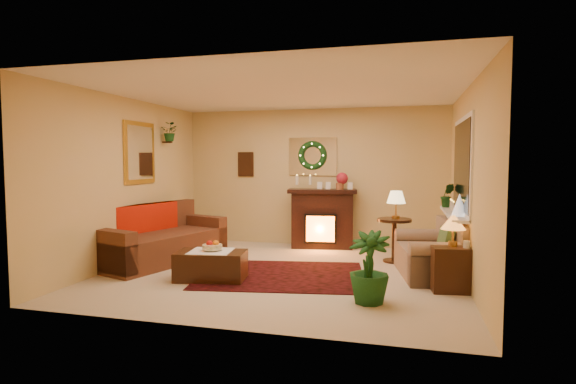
% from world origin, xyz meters
% --- Properties ---
extents(floor, '(5.00, 5.00, 0.00)m').
position_xyz_m(floor, '(0.00, 0.00, 0.00)').
color(floor, beige).
rests_on(floor, ground).
extents(ceiling, '(5.00, 5.00, 0.00)m').
position_xyz_m(ceiling, '(0.00, 0.00, 2.60)').
color(ceiling, white).
rests_on(ceiling, ground).
extents(wall_back, '(5.00, 5.00, 0.00)m').
position_xyz_m(wall_back, '(0.00, 2.25, 1.30)').
color(wall_back, '#EFD88C').
rests_on(wall_back, ground).
extents(wall_front, '(5.00, 5.00, 0.00)m').
position_xyz_m(wall_front, '(0.00, -2.25, 1.30)').
color(wall_front, '#EFD88C').
rests_on(wall_front, ground).
extents(wall_left, '(4.50, 4.50, 0.00)m').
position_xyz_m(wall_left, '(-2.50, 0.00, 1.30)').
color(wall_left, '#EFD88C').
rests_on(wall_left, ground).
extents(wall_right, '(4.50, 4.50, 0.00)m').
position_xyz_m(wall_right, '(2.50, 0.00, 1.30)').
color(wall_right, '#EFD88C').
rests_on(wall_right, ground).
extents(area_rug, '(2.55, 2.07, 0.01)m').
position_xyz_m(area_rug, '(0.04, -0.15, 0.01)').
color(area_rug, '#5E0708').
rests_on(area_rug, floor).
extents(sofa, '(1.53, 2.31, 0.92)m').
position_xyz_m(sofa, '(-2.04, 0.18, 0.43)').
color(sofa, brown).
rests_on(sofa, floor).
extents(red_throw, '(0.76, 1.24, 0.02)m').
position_xyz_m(red_throw, '(-2.05, 0.36, 0.46)').
color(red_throw, '#B52C0A').
rests_on(red_throw, sofa).
extents(fireplace, '(1.16, 0.51, 1.03)m').
position_xyz_m(fireplace, '(0.24, 1.98, 0.55)').
color(fireplace, black).
rests_on(fireplace, floor).
extents(poinsettia, '(0.22, 0.22, 0.22)m').
position_xyz_m(poinsettia, '(0.60, 1.97, 1.30)').
color(poinsettia, '#A51E30').
rests_on(poinsettia, fireplace).
extents(mantel_candle_a, '(0.06, 0.06, 0.17)m').
position_xyz_m(mantel_candle_a, '(-0.24, 1.94, 1.26)').
color(mantel_candle_a, white).
rests_on(mantel_candle_a, fireplace).
extents(mantel_candle_b, '(0.06, 0.06, 0.17)m').
position_xyz_m(mantel_candle_b, '(0.01, 1.96, 1.26)').
color(mantel_candle_b, beige).
rests_on(mantel_candle_b, fireplace).
extents(mantel_mirror, '(0.92, 0.02, 0.72)m').
position_xyz_m(mantel_mirror, '(0.00, 2.23, 1.70)').
color(mantel_mirror, white).
rests_on(mantel_mirror, wall_back).
extents(wreath, '(0.55, 0.11, 0.55)m').
position_xyz_m(wreath, '(0.00, 2.19, 1.72)').
color(wreath, '#194719').
rests_on(wreath, wall_back).
extents(wall_art, '(0.32, 0.03, 0.48)m').
position_xyz_m(wall_art, '(-1.35, 2.23, 1.55)').
color(wall_art, '#381E11').
rests_on(wall_art, wall_back).
extents(gold_mirror, '(0.03, 0.84, 1.00)m').
position_xyz_m(gold_mirror, '(-2.48, 0.30, 1.75)').
color(gold_mirror, gold).
rests_on(gold_mirror, wall_left).
extents(hanging_plant, '(0.33, 0.28, 0.36)m').
position_xyz_m(hanging_plant, '(-2.34, 1.05, 1.97)').
color(hanging_plant, '#194719').
rests_on(hanging_plant, wall_left).
extents(loveseat, '(1.00, 1.46, 0.78)m').
position_xyz_m(loveseat, '(2.06, 0.35, 0.42)').
color(loveseat, gray).
rests_on(loveseat, floor).
extents(window_frame, '(0.03, 1.86, 1.36)m').
position_xyz_m(window_frame, '(2.48, 0.55, 1.55)').
color(window_frame, white).
rests_on(window_frame, wall_right).
extents(window_glass, '(0.02, 1.70, 1.22)m').
position_xyz_m(window_glass, '(2.47, 0.55, 1.55)').
color(window_glass, black).
rests_on(window_glass, wall_right).
extents(window_sill, '(0.22, 1.86, 0.04)m').
position_xyz_m(window_sill, '(2.38, 0.55, 0.87)').
color(window_sill, white).
rests_on(window_sill, wall_right).
extents(mini_tree, '(0.19, 0.19, 0.29)m').
position_xyz_m(mini_tree, '(2.41, 0.13, 1.04)').
color(mini_tree, white).
rests_on(mini_tree, window_sill).
extents(sill_plant, '(0.27, 0.21, 0.49)m').
position_xyz_m(sill_plant, '(2.36, 1.25, 1.08)').
color(sill_plant, black).
rests_on(sill_plant, window_sill).
extents(side_table_round, '(0.59, 0.59, 0.70)m').
position_xyz_m(side_table_round, '(1.56, 1.12, 0.33)').
color(side_table_round, black).
rests_on(side_table_round, floor).
extents(lamp_cream, '(0.30, 0.30, 0.45)m').
position_xyz_m(lamp_cream, '(1.58, 1.14, 0.88)').
color(lamp_cream, '#E9C87F').
rests_on(lamp_cream, side_table_round).
extents(end_table_square, '(0.51, 0.51, 0.56)m').
position_xyz_m(end_table_square, '(2.26, -0.32, 0.27)').
color(end_table_square, '#33190B').
rests_on(end_table_square, floor).
extents(lamp_tiffany, '(0.30, 0.30, 0.44)m').
position_xyz_m(lamp_tiffany, '(2.29, -0.31, 0.74)').
color(lamp_tiffany, orange).
rests_on(lamp_tiffany, end_table_square).
extents(coffee_table, '(0.99, 0.63, 0.39)m').
position_xyz_m(coffee_table, '(-0.83, -0.61, 0.21)').
color(coffee_table, black).
rests_on(coffee_table, floor).
extents(fruit_bowl, '(0.27, 0.27, 0.06)m').
position_xyz_m(fruit_bowl, '(-0.82, -0.59, 0.45)').
color(fruit_bowl, beige).
rests_on(fruit_bowl, coffee_table).
extents(floor_palm, '(1.55, 1.55, 2.47)m').
position_xyz_m(floor_palm, '(1.32, -1.09, 0.45)').
color(floor_palm, '#245C2D').
rests_on(floor_palm, floor).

